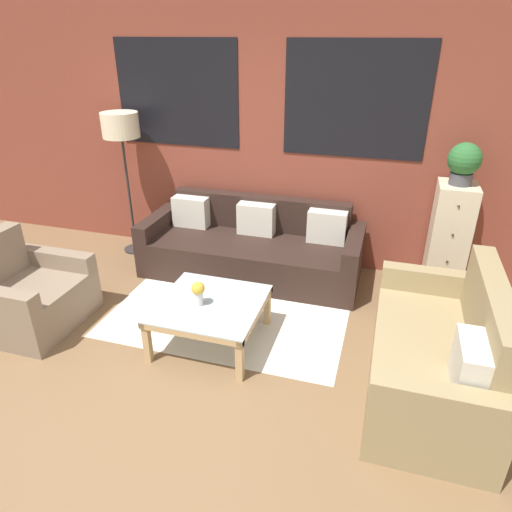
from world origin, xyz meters
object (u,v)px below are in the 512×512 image
at_px(floor_lamp, 121,131).
at_px(drawer_cabinet, 448,239).
at_px(flower_vase, 198,292).
at_px(armchair_corner, 28,296).
at_px(couch_dark, 252,249).
at_px(settee_vintage, 438,356).
at_px(potted_plant, 464,162).
at_px(coffee_table, 210,308).

relative_size(floor_lamp, drawer_cabinet, 1.45).
bearing_deg(flower_vase, armchair_corner, -174.67).
bearing_deg(couch_dark, drawer_cabinet, 5.70).
bearing_deg(settee_vintage, drawer_cabinet, 85.16).
distance_m(settee_vintage, potted_plant, 1.90).
relative_size(coffee_table, floor_lamp, 0.52).
bearing_deg(drawer_cabinet, coffee_table, -141.92).
bearing_deg(potted_plant, couch_dark, -174.29).
bearing_deg(couch_dark, armchair_corner, -137.06).
relative_size(armchair_corner, drawer_cabinet, 0.79).
relative_size(potted_plant, flower_vase, 1.86).
bearing_deg(settee_vintage, coffee_table, 177.23).
relative_size(settee_vintage, coffee_table, 1.89).
height_order(couch_dark, settee_vintage, settee_vintage).
bearing_deg(flower_vase, potted_plant, 38.07).
bearing_deg(coffee_table, potted_plant, 38.09).
bearing_deg(drawer_cabinet, floor_lamp, -178.95).
xyz_separation_m(settee_vintage, floor_lamp, (-3.36, 1.53, 1.11)).
bearing_deg(armchair_corner, coffee_table, 6.96).
height_order(armchair_corner, potted_plant, potted_plant).
height_order(settee_vintage, potted_plant, potted_plant).
bearing_deg(floor_lamp, flower_vase, -44.97).
height_order(settee_vintage, floor_lamp, floor_lamp).
xyz_separation_m(settee_vintage, coffee_table, (-1.79, 0.09, 0.02)).
relative_size(armchair_corner, flower_vase, 4.23).
bearing_deg(armchair_corner, potted_plant, 25.48).
bearing_deg(coffee_table, flower_vase, -142.43).
relative_size(couch_dark, drawer_cabinet, 2.07).
xyz_separation_m(couch_dark, drawer_cabinet, (1.96, 0.20, 0.28)).
height_order(couch_dark, flower_vase, couch_dark).
bearing_deg(settee_vintage, flower_vase, 179.02).
distance_m(armchair_corner, potted_plant, 4.12).
xyz_separation_m(coffee_table, flower_vase, (-0.07, -0.05, 0.18)).
bearing_deg(potted_plant, armchair_corner, -154.52).
distance_m(couch_dark, potted_plant, 2.24).
xyz_separation_m(coffee_table, floor_lamp, (-1.57, 1.44, 1.09)).
bearing_deg(drawer_cabinet, potted_plant, 90.00).
bearing_deg(armchair_corner, settee_vintage, 1.94).
relative_size(drawer_cabinet, flower_vase, 5.38).
height_order(floor_lamp, drawer_cabinet, floor_lamp).
xyz_separation_m(coffee_table, drawer_cabinet, (1.92, 1.51, 0.23)).
distance_m(coffee_table, drawer_cabinet, 2.46).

